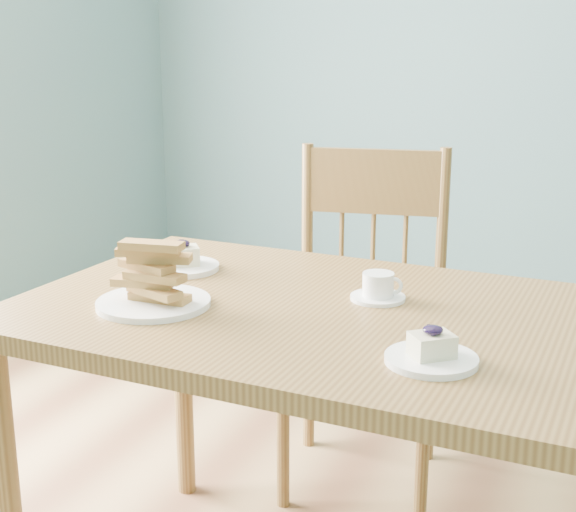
{
  "coord_description": "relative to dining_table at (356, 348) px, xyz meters",
  "views": [
    {
      "loc": [
        0.12,
        -1.72,
        1.31
      ],
      "look_at": [
        -0.54,
        -0.17,
        0.86
      ],
      "focal_mm": 50.0,
      "sensor_mm": 36.0,
      "label": 1
    }
  ],
  "objects": [
    {
      "name": "dining_table",
      "position": [
        0.0,
        0.0,
        0.0
      ],
      "size": [
        1.47,
        0.88,
        0.77
      ],
      "rotation": [
        0.0,
        0.0,
        -0.04
      ],
      "color": "brown",
      "rests_on": "ground"
    },
    {
      "name": "cheesecake_plate_near",
      "position": [
        0.21,
        -0.2,
        0.09
      ],
      "size": [
        0.16,
        0.16,
        0.07
      ],
      "rotation": [
        0.0,
        0.0,
        0.71
      ],
      "color": "white",
      "rests_on": "dining_table"
    },
    {
      "name": "dining_chair",
      "position": [
        -0.19,
        0.68,
        -0.18
      ],
      "size": [
        0.53,
        0.52,
        1.01
      ],
      "rotation": [
        0.0,
        0.0,
        0.18
      ],
      "color": "brown",
      "rests_on": "ground"
    },
    {
      "name": "room",
      "position": [
        0.36,
        0.22,
        0.65
      ],
      "size": [
        5.01,
        5.01,
        2.71
      ],
      "color": "#AB834F",
      "rests_on": "ground"
    },
    {
      "name": "coffee_cup",
      "position": [
        0.02,
        0.1,
        0.1
      ],
      "size": [
        0.12,
        0.12,
        0.06
      ],
      "rotation": [
        0.0,
        0.0,
        0.11
      ],
      "color": "white",
      "rests_on": "dining_table"
    },
    {
      "name": "biscotti_plate",
      "position": [
        -0.41,
        -0.13,
        0.13
      ],
      "size": [
        0.24,
        0.24,
        0.15
      ],
      "rotation": [
        0.0,
        0.0,
        0.1
      ],
      "color": "white",
      "rests_on": "dining_table"
    },
    {
      "name": "cheesecake_plate_far",
      "position": [
        -0.5,
        0.14,
        0.1
      ],
      "size": [
        0.18,
        0.18,
        0.08
      ],
      "rotation": [
        0.0,
        0.0,
        0.67
      ],
      "color": "white",
      "rests_on": "dining_table"
    }
  ]
}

